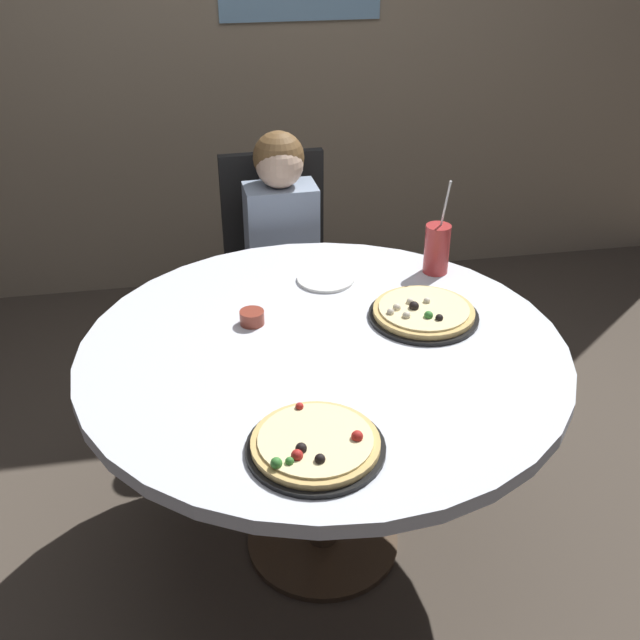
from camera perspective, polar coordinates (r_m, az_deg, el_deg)
The scene contains 9 objects.
ground_plane at distance 2.54m, azimuth 0.21°, elevation -16.35°, with size 8.00×8.00×0.00m, color #4C4238.
dining_table at distance 2.10m, azimuth 0.24°, elevation -3.89°, with size 1.33×1.33×0.75m.
chair_wooden at distance 3.00m, azimuth -3.18°, elevation 4.30°, with size 0.42×0.42×0.95m.
diner_child at distance 2.86m, azimuth -2.55°, elevation 1.89°, with size 0.27×0.42×1.08m.
pizza_veggie at distance 2.19m, azimuth 7.78°, elevation 0.55°, with size 0.32×0.32×0.05m.
pizza_cheese at distance 1.69m, azimuth -0.36°, elevation -9.36°, with size 0.31×0.31×0.05m.
soda_cup at distance 2.43m, azimuth 8.79°, elevation 5.33°, with size 0.08×0.08×0.31m.
sauce_bowl at distance 2.15m, azimuth -5.14°, elevation 0.19°, with size 0.07×0.07×0.04m, color brown.
plate_small at distance 2.38m, azimuth 0.42°, elevation 3.11°, with size 0.18×0.18×0.01m, color white.
Camera 1 is at (-0.32, -1.71, 1.85)m, focal length 42.53 mm.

